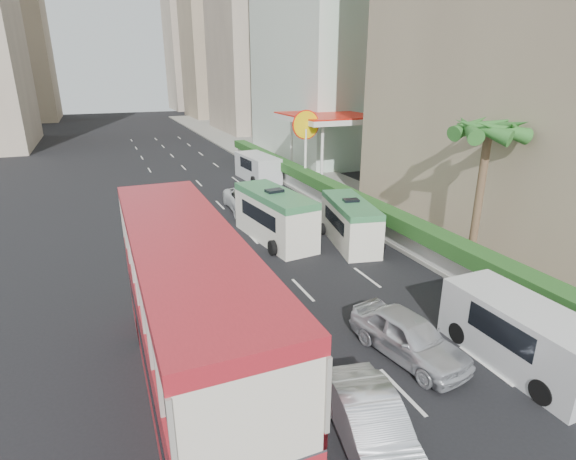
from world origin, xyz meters
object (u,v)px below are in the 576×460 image
car_silver_lane_a (370,448)px  car_silver_lane_b (406,355)px  double_decker_bus (190,322)px  palm_tree (479,200)px  shell_station (327,148)px  panel_van_far (258,168)px  minibus_far (350,223)px  minibus_near (275,216)px  panel_van_near (522,335)px  van_asset (247,211)px

car_silver_lane_a → car_silver_lane_b: 4.29m
double_decker_bus → palm_tree: size_ratio=1.72×
car_silver_lane_b → palm_tree: 9.00m
car_silver_lane_a → shell_station: bearing=75.4°
car_silver_lane_a → panel_van_far: bearing=86.9°
car_silver_lane_a → minibus_far: bearing=72.7°
minibus_far → shell_station: bearing=79.4°
minibus_near → palm_tree: palm_tree is taller
double_decker_bus → car_silver_lane_a: (3.62, -3.41, -2.53)m
car_silver_lane_a → panel_van_near: bearing=21.1°
car_silver_lane_b → double_decker_bus: bearing=165.1°
double_decker_bus → minibus_far: size_ratio=2.07×
minibus_near → palm_tree: bearing=-52.2°
double_decker_bus → palm_tree: 14.39m
van_asset → minibus_far: 8.58m
car_silver_lane_b → panel_van_near: (3.02, -1.68, 1.02)m
panel_van_far → shell_station: 6.12m
panel_van_near → palm_tree: size_ratio=0.80×
minibus_near → shell_station: bearing=45.0°
palm_tree → car_silver_lane_b: bearing=-146.8°
minibus_far → palm_tree: size_ratio=0.83×
panel_van_far → palm_tree: (3.24, -21.26, 2.31)m
minibus_near → minibus_far: size_ratio=1.15×
car_silver_lane_a → palm_tree: size_ratio=0.65×
car_silver_lane_a → double_decker_bus: bearing=147.2°
car_silver_lane_b → palm_tree: bearing=23.1°
car_silver_lane_a → car_silver_lane_b: (3.21, 2.84, 0.00)m
panel_van_near → palm_tree: bearing=57.2°
minibus_near → car_silver_lane_b: bearing=-96.3°
car_silver_lane_a → minibus_near: (3.09, 14.60, 1.35)m
minibus_near → double_decker_bus: bearing=-127.8°
van_asset → palm_tree: 15.03m
double_decker_bus → minibus_near: bearing=59.1°
minibus_far → shell_station: (5.78, 13.90, 1.57)m
double_decker_bus → car_silver_lane_a: bearing=-43.3°
car_silver_lane_a → palm_tree: palm_tree is taller
car_silver_lane_a → panel_van_near: size_ratio=0.82×
palm_tree → shell_station: bearing=83.4°
minibus_near → shell_station: 15.09m
van_asset → shell_station: shell_station is taller
panel_van_far → shell_station: size_ratio=0.67×
car_silver_lane_b → shell_station: 25.44m
van_asset → shell_station: bearing=37.3°
double_decker_bus → panel_van_far: double_decker_bus is taller
car_silver_lane_a → van_asset: 20.63m
car_silver_lane_b → minibus_near: size_ratio=0.70×
car_silver_lane_b → shell_station: bearing=58.6°
van_asset → minibus_far: size_ratio=0.98×
minibus_near → palm_tree: size_ratio=0.95×
van_asset → minibus_near: (-0.25, -5.75, 1.35)m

